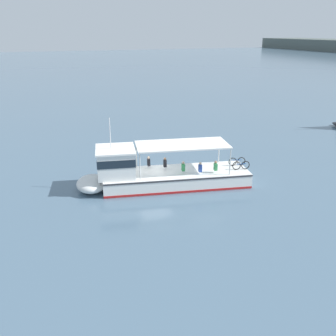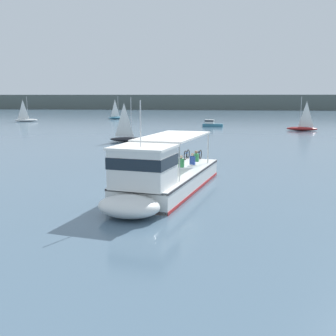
% 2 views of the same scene
% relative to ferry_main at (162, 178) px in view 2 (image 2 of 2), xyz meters
% --- Properties ---
extents(ground_plane, '(400.00, 400.00, 0.00)m').
position_rel_ferry_main_xyz_m(ground_plane, '(-0.79, 0.18, -1.02)').
color(ground_plane, slate).
extents(distant_shoreline, '(400.00, 28.00, 6.01)m').
position_rel_ferry_main_xyz_m(distant_shoreline, '(-0.79, 159.36, 1.99)').
color(distant_shoreline, '#515B56').
rests_on(distant_shoreline, ground).
extents(ferry_main, '(5.48, 13.06, 5.32)m').
position_rel_ferry_main_xyz_m(ferry_main, '(0.00, 0.00, 0.00)').
color(ferry_main, white).
rests_on(ferry_main, ground).
extents(motorboat_off_bow, '(3.72, 1.69, 1.26)m').
position_rel_ferry_main_xyz_m(motorboat_off_bow, '(1.26, 52.98, -0.47)').
color(motorboat_off_bow, teal).
rests_on(motorboat_off_bow, ground).
extents(sailboat_near_port, '(4.85, 1.57, 5.40)m').
position_rel_ferry_main_xyz_m(sailboat_near_port, '(-8.04, 26.64, -0.48)').
color(sailboat_near_port, '#232328').
rests_on(sailboat_near_port, ground).
extents(sailboat_mid_channel, '(4.91, 3.45, 5.40)m').
position_rel_ferry_main_xyz_m(sailboat_mid_channel, '(-39.26, 63.12, -0.48)').
color(sailboat_mid_channel, white).
rests_on(sailboat_mid_channel, ground).
extents(sailboat_horizon_east, '(4.98, 2.29, 5.40)m').
position_rel_ferry_main_xyz_m(sailboat_horizon_east, '(16.03, 46.64, -0.48)').
color(sailboat_horizon_east, maroon).
rests_on(sailboat_horizon_east, ground).
extents(sailboat_off_stern, '(4.36, 4.40, 5.40)m').
position_rel_ferry_main_xyz_m(sailboat_off_stern, '(-22.23, 75.85, -0.48)').
color(sailboat_off_stern, teal).
rests_on(sailboat_off_stern, ground).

